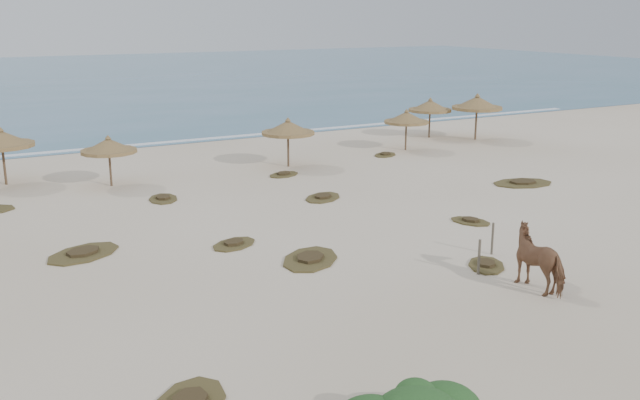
{
  "coord_description": "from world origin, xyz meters",
  "views": [
    {
      "loc": [
        -11.25,
        -17.22,
        7.88
      ],
      "look_at": [
        0.8,
        5.0,
        1.21
      ],
      "focal_mm": 40.0,
      "sensor_mm": 36.0,
      "label": 1
    }
  ],
  "objects": [
    {
      "name": "palapa_2",
      "position": [
        -8.7,
        18.63,
        2.14
      ],
      "size": [
        3.72,
        3.72,
        2.76
      ],
      "rotation": [
        0.0,
        0.0,
        0.32
      ],
      "color": "brown",
      "rests_on": "ground"
    },
    {
      "name": "scrub_9",
      "position": [
        -1.0,
        2.36,
        0.05
      ],
      "size": [
        3.07,
        3.08,
        0.16
      ],
      "rotation": [
        0.0,
        0.0,
        0.8
      ],
      "color": "brown",
      "rests_on": "ground"
    },
    {
      "name": "foam_line",
      "position": [
        0.0,
        26.0,
        0.0
      ],
      "size": [
        70.0,
        0.6,
        0.01
      ],
      "primitive_type": "cube",
      "color": "silver",
      "rests_on": "ground"
    },
    {
      "name": "ground",
      "position": [
        0.0,
        0.0,
        0.0
      ],
      "size": [
        160.0,
        160.0,
        0.0
      ],
      "primitive_type": "plane",
      "color": "beige",
      "rests_on": "ground"
    },
    {
      "name": "fence_post_far",
      "position": [
        4.64,
        -0.03,
        0.55
      ],
      "size": [
        0.1,
        0.1,
        1.1
      ],
      "primitive_type": "cylinder",
      "rotation": [
        0.0,
        0.0,
        0.22
      ],
      "color": "brown",
      "rests_on": "ground"
    },
    {
      "name": "ocean",
      "position": [
        0.0,
        75.0,
        0.0
      ],
      "size": [
        200.0,
        100.0,
        0.01
      ],
      "primitive_type": "cube",
      "color": "#29627D",
      "rests_on": "ground"
    },
    {
      "name": "scrub_4",
      "position": [
        6.5,
        3.26,
        0.05
      ],
      "size": [
        1.56,
        1.89,
        0.16
      ],
      "rotation": [
        0.0,
        0.0,
        1.93
      ],
      "color": "brown",
      "rests_on": "ground"
    },
    {
      "name": "scrub_3",
      "position": [
        3.22,
        9.21,
        0.05
      ],
      "size": [
        2.48,
        2.32,
        0.16
      ],
      "rotation": [
        0.0,
        0.0,
        0.63
      ],
      "color": "brown",
      "rests_on": "ground"
    },
    {
      "name": "fence_post_near",
      "position": [
        2.98,
        -1.28,
        0.57
      ],
      "size": [
        0.1,
        0.1,
        1.13
      ],
      "primitive_type": "cylinder",
      "rotation": [
        0.0,
        0.0,
        -0.22
      ],
      "color": "brown",
      "rests_on": "ground"
    },
    {
      "name": "palapa_6",
      "position": [
        18.93,
        17.62,
        2.3
      ],
      "size": [
        3.67,
        3.67,
        2.96
      ],
      "rotation": [
        0.0,
        0.0,
        -0.18
      ],
      "color": "brown",
      "rests_on": "ground"
    },
    {
      "name": "scrub_2",
      "position": [
        -2.62,
        5.01,
        0.05
      ],
      "size": [
        2.17,
        1.92,
        0.16
      ],
      "rotation": [
        0.0,
        0.0,
        0.5
      ],
      "color": "brown",
      "rests_on": "ground"
    },
    {
      "name": "scrub_7",
      "position": [
        3.69,
        14.14,
        0.05
      ],
      "size": [
        2.04,
        1.71,
        0.16
      ],
      "rotation": [
        0.0,
        0.0,
        0.39
      ],
      "color": "brown",
      "rests_on": "ground"
    },
    {
      "name": "scrub_1",
      "position": [
        -7.45,
        6.5,
        0.05
      ],
      "size": [
        3.21,
        2.86,
        0.16
      ],
      "rotation": [
        0.0,
        0.0,
        0.52
      ],
      "color": "brown",
      "rests_on": "ground"
    },
    {
      "name": "scrub_12",
      "position": [
        3.69,
        -0.85,
        0.05
      ],
      "size": [
        1.96,
        2.08,
        0.16
      ],
      "rotation": [
        0.0,
        0.0,
        0.93
      ],
      "color": "brown",
      "rests_on": "ground"
    },
    {
      "name": "scrub_13",
      "position": [
        -2.99,
        12.33,
        0.05
      ],
      "size": [
        1.65,
        2.13,
        0.16
      ],
      "rotation": [
        0.0,
        0.0,
        1.32
      ],
      "color": "brown",
      "rests_on": "ground"
    },
    {
      "name": "scrub_5",
      "position": [
        12.87,
        7.08,
        0.05
      ],
      "size": [
        3.29,
        2.47,
        0.16
      ],
      "rotation": [
        0.0,
        0.0,
        2.95
      ],
      "color": "brown",
      "rests_on": "ground"
    },
    {
      "name": "palapa_3",
      "position": [
        -4.38,
        15.98,
        1.88
      ],
      "size": [
        3.19,
        3.19,
        2.42
      ],
      "rotation": [
        0.0,
        0.0,
        0.28
      ],
      "color": "brown",
      "rests_on": "ground"
    },
    {
      "name": "palapa_5",
      "position": [
        12.95,
        16.8,
        1.89
      ],
      "size": [
        2.68,
        2.68,
        2.44
      ],
      "rotation": [
        0.0,
        0.0,
        -0.03
      ],
      "color": "brown",
      "rests_on": "ground"
    },
    {
      "name": "horse",
      "position": [
        3.81,
        -3.02,
        0.9
      ],
      "size": [
        1.07,
        2.18,
        1.81
      ],
      "primitive_type": "imported",
      "rotation": [
        0.0,
        0.0,
        3.19
      ],
      "color": "#8C5D3F",
      "rests_on": "ground"
    },
    {
      "name": "palapa_7",
      "position": [
        16.8,
        19.65,
        2.02
      ],
      "size": [
        3.37,
        3.37,
        2.61
      ],
      "rotation": [
        0.0,
        0.0,
        -0.24
      ],
      "color": "brown",
      "rests_on": "ground"
    },
    {
      "name": "palapa_4",
      "position": [
        4.83,
        15.95,
        2.02
      ],
      "size": [
        3.04,
        3.04,
        2.61
      ],
      "rotation": [
        0.0,
        0.0,
        0.1
      ],
      "color": "brown",
      "rests_on": "ground"
    },
    {
      "name": "scrub_10",
      "position": [
        10.98,
        16.0,
        0.05
      ],
      "size": [
        2.0,
        1.84,
        0.16
      ],
      "rotation": [
        0.0,
        0.0,
        0.59
      ],
      "color": "brown",
      "rests_on": "ground"
    }
  ]
}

